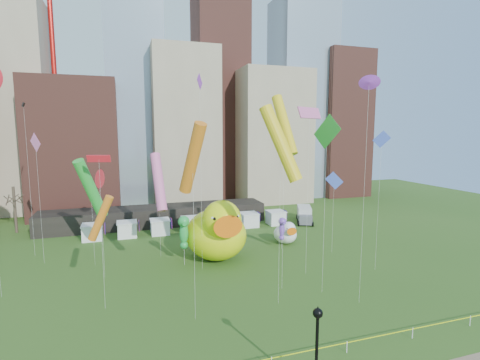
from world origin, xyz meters
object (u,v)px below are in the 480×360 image
object	(u,v)px
small_duck	(286,233)
seahorse_purple	(282,227)
seahorse_green	(184,230)
lamppost	(317,342)
big_duck	(217,231)
box_truck	(304,214)

from	to	relation	value
small_duck	seahorse_purple	xyz separation A→B (m)	(-1.63, -2.19, 1.60)
seahorse_green	lamppost	world-z (taller)	seahorse_green
big_duck	seahorse_green	distance (m)	4.37
seahorse_green	seahorse_purple	bearing A→B (deg)	12.31
small_duck	seahorse_green	distance (m)	16.20
big_duck	seahorse_purple	size ratio (longest dim) A/B	2.32
big_duck	lamppost	size ratio (longest dim) A/B	1.78
big_duck	seahorse_purple	xyz separation A→B (m)	(9.52, 1.29, -0.53)
big_duck	seahorse_green	world-z (taller)	big_duck
seahorse_green	box_truck	distance (m)	28.33
lamppost	box_truck	distance (m)	43.98
lamppost	big_duck	bearing A→B (deg)	89.54
big_duck	box_truck	world-z (taller)	big_duck
seahorse_purple	small_duck	bearing A→B (deg)	55.87
box_truck	big_duck	bearing A→B (deg)	-120.87
big_duck	seahorse_purple	distance (m)	9.63
small_duck	lamppost	distance (m)	30.75
seahorse_green	seahorse_purple	world-z (taller)	seahorse_green
seahorse_purple	box_truck	world-z (taller)	seahorse_purple
seahorse_green	lamppost	size ratio (longest dim) A/B	1.05
big_duck	small_duck	xyz separation A→B (m)	(11.16, 3.48, -2.13)
seahorse_purple	lamppost	size ratio (longest dim) A/B	0.77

